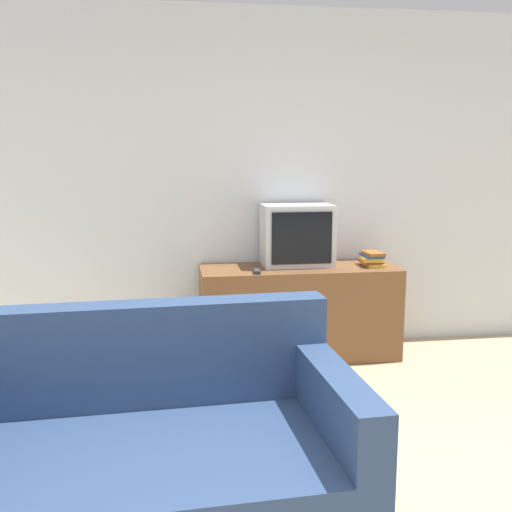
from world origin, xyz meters
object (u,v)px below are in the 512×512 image
television (297,235)px  couch (141,471)px  tv_stand (299,312)px  book_stack (372,259)px  remote_on_stand (257,270)px

television → couch: television is taller
tv_stand → book_stack: (0.55, -0.02, 0.40)m
television → remote_on_stand: bearing=-147.1°
book_stack → couch: bearing=-128.9°
television → book_stack: television is taller
couch → book_stack: 2.66m
tv_stand → couch: bearing=-117.8°
book_stack → remote_on_stand: 0.90m
book_stack → remote_on_stand: size_ratio=1.14×
tv_stand → remote_on_stand: remote_on_stand is taller
television → book_stack: bearing=-11.3°
television → couch: bearing=-116.8°
couch → remote_on_stand: (0.75, 1.93, 0.41)m
television → couch: (-1.09, -2.15, -0.62)m
couch → remote_on_stand: bearing=65.8°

